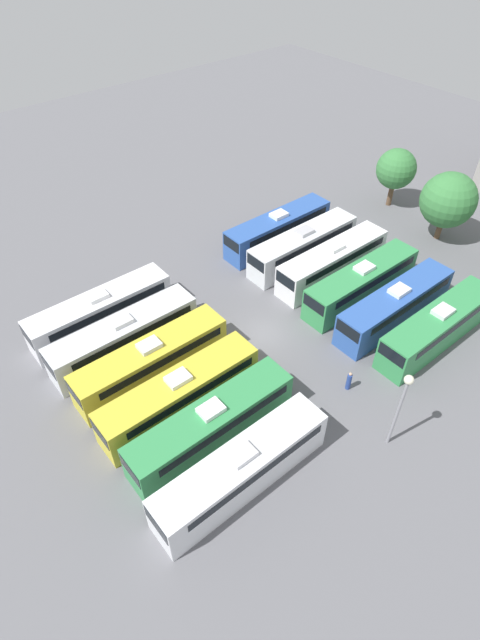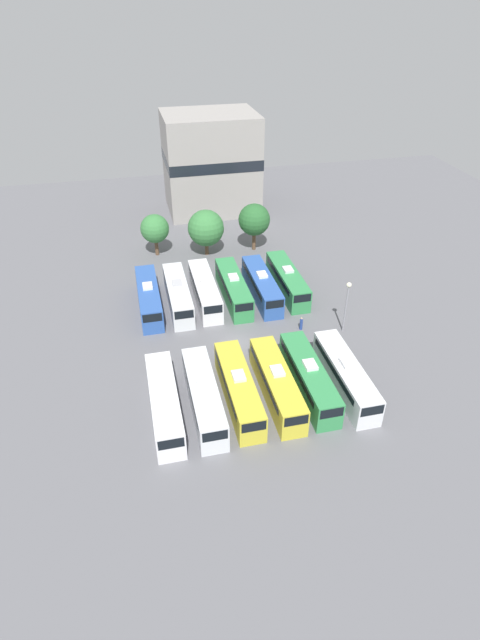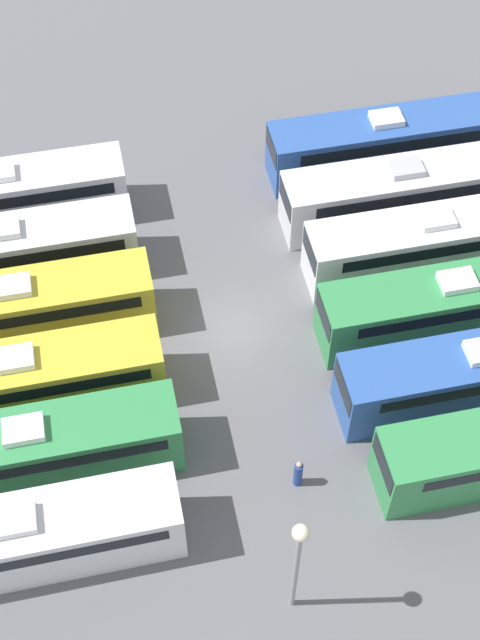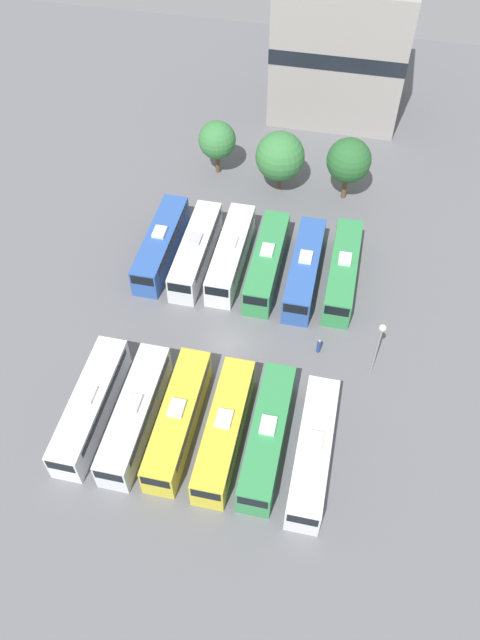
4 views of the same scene
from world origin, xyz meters
The scene contains 14 objects.
ground_plane centered at (0.00, 0.00, 0.00)m, with size 125.29×125.29×0.00m, color slate.
bus_0 centered at (-9.23, -9.67, 1.68)m, with size 2.61×12.01×3.43m.
bus_1 centered at (-5.43, -9.66, 1.68)m, with size 2.61×12.01×3.43m.
bus_2 centered at (-1.90, -9.38, 1.68)m, with size 2.61×12.01×3.43m.
bus_3 centered at (1.98, -9.53, 1.68)m, with size 2.61×12.01×3.43m.
bus_4 centered at (5.42, -9.37, 1.68)m, with size 2.61×12.01×3.43m.
bus_5 centered at (9.14, -9.93, 1.68)m, with size 2.61×12.01×3.43m.
bus_6 centered at (-9.14, 9.89, 1.68)m, with size 2.61×12.01×3.43m.
bus_7 centered at (-5.45, 9.72, 1.68)m, with size 2.61×12.01×3.43m.
bus_8 centered at (-1.92, 10.01, 1.68)m, with size 2.61×12.01×3.43m.
bus_9 centered at (1.82, 9.65, 1.68)m, with size 2.61×12.01×3.43m.
bus_10 centered at (5.59, 9.45, 1.68)m, with size 2.61×12.01×3.43m.
worker_person centered at (8.21, 0.95, 0.78)m, with size 0.36×0.36×1.68m.
light_pole centered at (13.02, -0.48, 4.61)m, with size 0.60×0.60×6.66m.
Camera 3 is at (24.16, -4.83, 33.12)m, focal length 50.00 mm.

